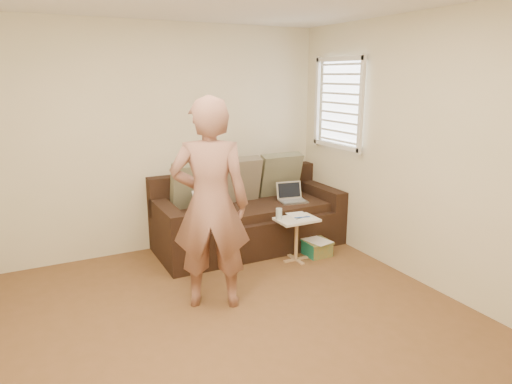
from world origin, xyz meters
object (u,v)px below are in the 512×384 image
Objects in this scene: sofa at (249,213)px; striped_box at (317,248)px; laptop_silver at (293,202)px; laptop_white at (214,212)px; person at (210,204)px; drinking_glass at (279,214)px; side_table at (296,240)px.

striped_box is at bearing -46.69° from sofa.
sofa is at bearing 177.25° from laptop_silver.
striped_box is (1.04, -0.55, -0.43)m from laptop_white.
striped_box is at bearing -136.09° from person.
striped_box is at bearing -76.64° from laptop_silver.
person is at bearing -129.56° from sofa.
drinking_glass is at bearing 173.27° from striped_box.
laptop_silver reaches higher than striped_box.
striped_box is (0.57, -0.61, -0.33)m from sofa.
drinking_glass is 0.42× the size of striped_box.
sofa is 0.56m from laptop_silver.
sofa reaches higher than laptop_silver.
person reaches higher than sofa.
laptop_white is at bearing -88.05° from person.
sofa is 6.01× the size of laptop_white.
laptop_silver is 1.02m from laptop_white.
sofa is 4.46× the size of side_table.
person reaches higher than laptop_white.
side_table is 4.11× the size of drinking_glass.
person is 1.47m from side_table.
side_table is 0.37m from drinking_glass.
sofa is 0.71m from side_table.
person is 3.80× the size of side_table.
person reaches higher than side_table.
drinking_glass is (-0.18, 0.07, 0.31)m from side_table.
laptop_silver is at bearing -32.14° from laptop_white.
laptop_silver is 0.17× the size of person.
side_table is (1.20, 0.49, -0.69)m from person.
side_table reaches higher than striped_box.
laptop_white is 3.05× the size of drinking_glass.
sofa is 0.90m from striped_box.
laptop_silver is 1.82m from person.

